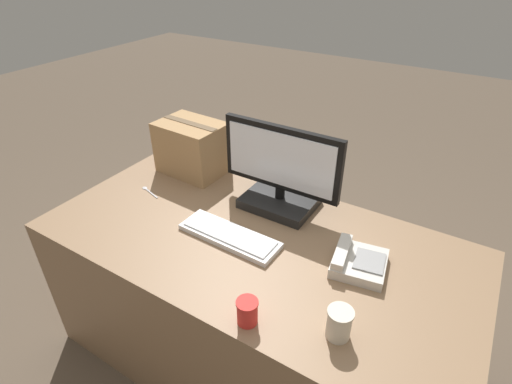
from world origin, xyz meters
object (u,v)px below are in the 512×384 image
object	(u,v)px
desk_phone	(357,262)
spoon	(148,191)
keyboard	(229,236)
paper_cup_left	(247,312)
monitor	(280,176)
paper_cup_right	(339,323)
cardboard_box	(192,148)

from	to	relation	value
desk_phone	spoon	distance (m)	1.06
desk_phone	keyboard	bearing A→B (deg)	-177.27
keyboard	spoon	world-z (taller)	keyboard
paper_cup_left	spoon	distance (m)	0.94
monitor	spoon	world-z (taller)	monitor
paper_cup_right	spoon	distance (m)	1.16
paper_cup_right	monitor	bearing A→B (deg)	133.13
monitor	paper_cup_right	world-z (taller)	monitor
desk_phone	paper_cup_right	xyz separation A→B (m)	(0.05, -0.33, 0.03)
desk_phone	spoon	world-z (taller)	desk_phone
paper_cup_left	paper_cup_right	bearing A→B (deg)	21.10
monitor	paper_cup_right	xyz separation A→B (m)	(0.50, -0.54, -0.10)
monitor	paper_cup_left	xyz separation A→B (m)	(0.24, -0.64, -0.11)
spoon	cardboard_box	size ratio (longest dim) A/B	0.39
paper_cup_right	cardboard_box	size ratio (longest dim) A/B	0.31
desk_phone	paper_cup_left	size ratio (longest dim) A/B	2.54
keyboard	paper_cup_left	world-z (taller)	paper_cup_left
monitor	cardboard_box	distance (m)	0.55
monitor	spoon	distance (m)	0.67
monitor	keyboard	size ratio (longest dim) A/B	1.27
keyboard	paper_cup_left	xyz separation A→B (m)	(0.29, -0.32, 0.03)
spoon	keyboard	bearing A→B (deg)	-172.53
keyboard	spoon	size ratio (longest dim) A/B	3.26
paper_cup_left	cardboard_box	world-z (taller)	cardboard_box
spoon	cardboard_box	world-z (taller)	cardboard_box
monitor	cardboard_box	bearing A→B (deg)	174.84
keyboard	paper_cup_left	size ratio (longest dim) A/B	4.86
spoon	paper_cup_left	bearing A→B (deg)	170.84
desk_phone	paper_cup_left	xyz separation A→B (m)	(-0.21, -0.43, 0.02)
paper_cup_right	keyboard	bearing A→B (deg)	158.97
paper_cup_left	cardboard_box	bearing A→B (deg)	138.63
desk_phone	monitor	bearing A→B (deg)	145.33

